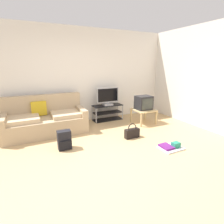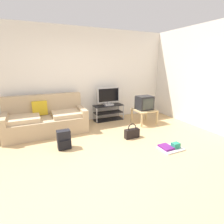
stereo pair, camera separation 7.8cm
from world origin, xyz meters
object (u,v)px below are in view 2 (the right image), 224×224
Objects in this scene: flat_tv at (108,97)px; backpack at (64,140)px; couch at (46,120)px; floor_tray at (171,147)px; crt_tv at (144,103)px; handbag at (132,133)px; side_table at (144,111)px; tv_stand at (108,112)px.

backpack is at bearing -139.54° from flat_tv.
couch is 4.17× the size of floor_tray.
couch reaches higher than floor_tray.
backpack is (-2.44, -0.67, -0.42)m from crt_tv.
handbag is (-0.06, -1.50, -0.62)m from flat_tv.
flat_tv is 2.19m from backpack.
flat_tv is 1.10m from crt_tv.
flat_tv is 1.60× the size of crt_tv.
flat_tv reaches higher than handbag.
side_table is 1.48× the size of backpack.
backpack is 2.21m from floor_tray.
crt_tv reaches higher than backpack.
handbag is at bearing 117.13° from floor_tray.
tv_stand reaches higher than handbag.
crt_tv reaches higher than side_table.
tv_stand is at bearing 90.00° from flat_tv.
couch is at bearing 145.03° from handbag.
floor_tray is (0.43, -0.83, -0.08)m from handbag.
crt_tv is 1.11× the size of backpack.
flat_tv reaches higher than tv_stand.
couch is at bearing 170.04° from side_table.
handbag is (1.79, -1.25, -0.21)m from couch.
flat_tv is 1.63m from handbag.
backpack is 1.11× the size of handbag.
side_table reaches higher than floor_tray.
tv_stand is at bearing 87.77° from handbag.
handbag is (-0.06, -1.52, -0.12)m from tv_stand.
flat_tv is at bearing 139.72° from crt_tv.
side_table is 1.71m from floor_tray.
side_table is 0.25m from crt_tv.
side_table is 1.21m from handbag.
tv_stand is 2.39m from floor_tray.
backpack is (0.24, -1.13, -0.14)m from couch.
crt_tv is at bearing -9.63° from couch.
side_table is at bearing -40.92° from flat_tv.
crt_tv reaches higher than tv_stand.
floor_tray is (-0.46, -1.62, -0.32)m from side_table.
side_table is at bearing -41.80° from tv_stand.
tv_stand is 1.16m from crt_tv.
crt_tv is 1.79m from floor_tray.
handbag is (-0.89, -0.80, -0.49)m from crt_tv.
backpack is (-1.61, -1.40, -0.04)m from tv_stand.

